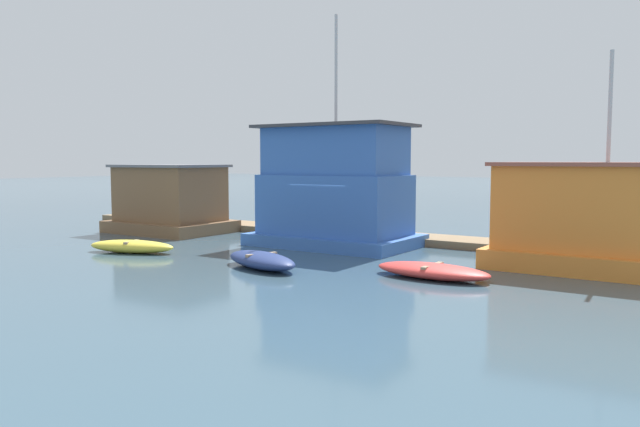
# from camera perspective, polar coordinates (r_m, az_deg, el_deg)

# --- Properties ---
(ground_plane) EXTENTS (200.00, 200.00, 0.00)m
(ground_plane) POSITION_cam_1_polar(r_m,az_deg,el_deg) (24.64, 1.29, -3.08)
(ground_plane) COLOR #385160
(dock_walkway) EXTENTS (33.80, 2.04, 0.30)m
(dock_walkway) POSITION_cam_1_polar(r_m,az_deg,el_deg) (27.17, 4.66, -2.03)
(dock_walkway) COLOR #846B4C
(dock_walkway) RESTS_ON ground_plane
(houseboat_brown) EXTENTS (5.35, 4.01, 3.21)m
(houseboat_brown) POSITION_cam_1_polar(r_m,az_deg,el_deg) (30.38, -13.54, 1.17)
(houseboat_brown) COLOR brown
(houseboat_brown) RESTS_ON ground_plane
(houseboat_blue) EXTENTS (6.42, 4.04, 9.08)m
(houseboat_blue) POSITION_cam_1_polar(r_m,az_deg,el_deg) (24.86, 1.35, 2.19)
(houseboat_blue) COLOR #3866B7
(houseboat_blue) RESTS_ON ground_plane
(houseboat_orange) EXTENTS (5.10, 3.32, 6.70)m
(houseboat_orange) POSITION_cam_1_polar(r_m,az_deg,el_deg) (21.06, 22.21, -0.43)
(houseboat_orange) COLOR orange
(houseboat_orange) RESTS_ON ground_plane
(dinghy_yellow) EXTENTS (3.51, 2.05, 0.48)m
(dinghy_yellow) POSITION_cam_1_polar(r_m,az_deg,el_deg) (24.09, -16.84, -2.90)
(dinghy_yellow) COLOR yellow
(dinghy_yellow) RESTS_ON ground_plane
(dinghy_navy) EXTENTS (3.54, 2.32, 0.52)m
(dinghy_navy) POSITION_cam_1_polar(r_m,az_deg,el_deg) (19.87, -5.38, -4.27)
(dinghy_navy) COLOR navy
(dinghy_navy) RESTS_ON ground_plane
(dinghy_red) EXTENTS (3.55, 1.56, 0.43)m
(dinghy_red) POSITION_cam_1_polar(r_m,az_deg,el_deg) (18.47, 10.22, -5.18)
(dinghy_red) COLOR red
(dinghy_red) RESTS_ON ground_plane
(mooring_post_near_right) EXTENTS (0.22, 0.22, 1.75)m
(mooring_post_near_right) POSITION_cam_1_polar(r_m,az_deg,el_deg) (25.10, 7.03, -0.96)
(mooring_post_near_right) COLOR brown
(mooring_post_near_right) RESTS_ON ground_plane
(mooring_post_far_right) EXTENTS (0.32, 0.32, 1.71)m
(mooring_post_far_right) POSITION_cam_1_polar(r_m,az_deg,el_deg) (32.03, -11.95, 0.20)
(mooring_post_far_right) COLOR brown
(mooring_post_far_right) RESTS_ON ground_plane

